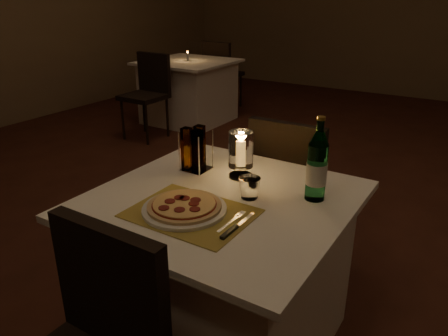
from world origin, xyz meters
The scene contains 16 objects.
floor centered at (0.00, 0.00, -0.01)m, with size 8.00×10.00×0.02m, color #482117.
main_table centered at (0.07, -0.76, 0.37)m, with size 1.00×1.00×0.74m.
chair_far centered at (0.07, -0.05, 0.55)m, with size 0.42×0.42×0.90m.
placemat centered at (0.05, -0.94, 0.74)m, with size 0.45×0.34×0.00m, color #AD933C.
plate centered at (0.02, -0.94, 0.75)m, with size 0.32×0.32×0.01m, color white.
pizza centered at (0.02, -0.94, 0.77)m, with size 0.28×0.28×0.02m.
fork centered at (0.21, -0.91, 0.75)m, with size 0.02×0.18×0.00m.
knife centered at (0.25, -0.97, 0.75)m, with size 0.02×0.22×0.01m.
tumbler centered at (0.17, -0.71, 0.78)m, with size 0.09×0.09×0.09m, color white, non-canonical shape.
water_bottle centered at (0.39, -0.57, 0.88)m, with size 0.08×0.08×0.34m.
hurricane_candle centered at (0.03, -0.54, 0.86)m, with size 0.11×0.11×0.21m.
cruet_caddy centered at (-0.19, -0.59, 0.84)m, with size 0.12×0.12×0.21m.
neighbor_table_left centered at (-2.26, 2.14, 0.37)m, with size 1.00×1.00×0.74m.
neighbor_chair_la centered at (-2.26, 1.42, 0.55)m, with size 0.42×0.42×0.90m.
neighbor_chair_lb centered at (-2.26, 2.85, 0.55)m, with size 0.42×0.42×0.90m.
neighbor_candle_left centered at (-2.26, 2.14, 0.79)m, with size 0.03×0.03×0.11m.
Camera 1 is at (0.93, -2.10, 1.51)m, focal length 35.00 mm.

